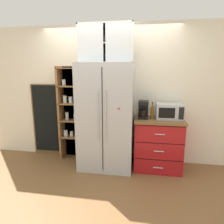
{
  "coord_description": "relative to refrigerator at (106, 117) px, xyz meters",
  "views": [
    {
      "loc": [
        0.62,
        -3.2,
        1.69
      ],
      "look_at": [
        0.1,
        0.01,
        1.01
      ],
      "focal_mm": 30.52,
      "sensor_mm": 36.0,
      "label": 1
    }
  ],
  "objects": [
    {
      "name": "mug_navy",
      "position": [
        0.91,
        0.12,
        0.04
      ],
      "size": [
        0.11,
        0.07,
        0.1
      ],
      "color": "navy",
      "rests_on": "counter_cabinet"
    },
    {
      "name": "wall_back_cream",
      "position": [
        -0.0,
        0.39,
        0.35
      ],
      "size": [
        5.01,
        0.1,
        2.55
      ],
      "primitive_type": "cube",
      "color": "silver",
      "rests_on": "ground"
    },
    {
      "name": "chalkboard_menu",
      "position": [
        -1.31,
        0.31,
        -0.19
      ],
      "size": [
        0.6,
        0.04,
        1.46
      ],
      "color": "brown",
      "rests_on": "ground"
    },
    {
      "name": "bottle_amber",
      "position": [
        0.79,
        0.05,
        0.12
      ],
      "size": [
        0.06,
        0.06,
        0.29
      ],
      "color": "brown",
      "rests_on": "counter_cabinet"
    },
    {
      "name": "refrigerator",
      "position": [
        0.0,
        0.0,
        0.0
      ],
      "size": [
        0.94,
        0.69,
        1.84
      ],
      "color": "#B7BABF",
      "rests_on": "ground"
    },
    {
      "name": "counter_cabinet",
      "position": [
        0.91,
        0.06,
        -0.46
      ],
      "size": [
        0.83,
        0.59,
        0.91
      ],
      "color": "#A8161C",
      "rests_on": "ground"
    },
    {
      "name": "ground_plane",
      "position": [
        -0.0,
        -0.01,
        -0.92
      ],
      "size": [
        10.72,
        10.72,
        0.0
      ],
      "primitive_type": "plane",
      "color": "brown"
    },
    {
      "name": "upper_cabinet",
      "position": [
        -0.0,
        0.05,
        1.23
      ],
      "size": [
        0.9,
        0.32,
        0.61
      ],
      "color": "silver",
      "rests_on": "refrigerator"
    },
    {
      "name": "pantry_shelf_column",
      "position": [
        -0.74,
        0.27,
        0.01
      ],
      "size": [
        0.5,
        0.29,
        1.81
      ],
      "color": "brown",
      "rests_on": "ground"
    },
    {
      "name": "mug_cream",
      "position": [
        0.91,
        0.13,
        0.03
      ],
      "size": [
        0.12,
        0.09,
        0.09
      ],
      "color": "silver",
      "rests_on": "counter_cabinet"
    },
    {
      "name": "microwave",
      "position": [
        1.08,
        0.11,
        0.12
      ],
      "size": [
        0.44,
        0.33,
        0.26
      ],
      "color": "#B7BABF",
      "rests_on": "counter_cabinet"
    },
    {
      "name": "coffee_maker",
      "position": [
        0.64,
        0.06,
        0.14
      ],
      "size": [
        0.17,
        0.2,
        0.31
      ],
      "color": "black",
      "rests_on": "counter_cabinet"
    }
  ]
}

